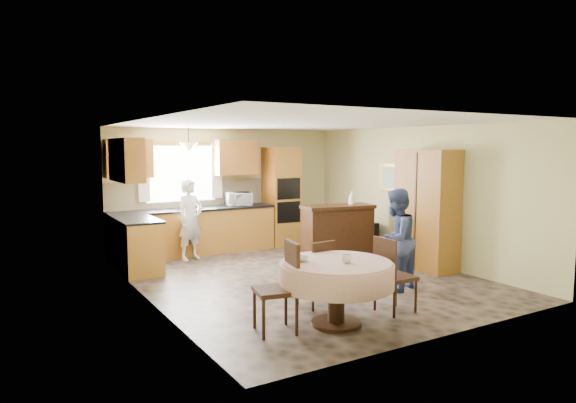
% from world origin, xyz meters
% --- Properties ---
extents(floor, '(5.00, 6.00, 0.01)m').
position_xyz_m(floor, '(0.00, 0.00, 0.00)').
color(floor, brown).
rests_on(floor, ground).
extents(ceiling, '(5.00, 6.00, 0.01)m').
position_xyz_m(ceiling, '(0.00, 0.00, 2.50)').
color(ceiling, white).
rests_on(ceiling, wall_back).
extents(wall_back, '(5.00, 0.02, 2.50)m').
position_xyz_m(wall_back, '(0.00, 3.00, 1.25)').
color(wall_back, tan).
rests_on(wall_back, floor).
extents(wall_front, '(5.00, 0.02, 2.50)m').
position_xyz_m(wall_front, '(0.00, -3.00, 1.25)').
color(wall_front, tan).
rests_on(wall_front, floor).
extents(wall_left, '(0.02, 6.00, 2.50)m').
position_xyz_m(wall_left, '(-2.50, 0.00, 1.25)').
color(wall_left, tan).
rests_on(wall_left, floor).
extents(wall_right, '(0.02, 6.00, 2.50)m').
position_xyz_m(wall_right, '(2.50, 0.00, 1.25)').
color(wall_right, tan).
rests_on(wall_right, floor).
extents(window, '(1.40, 0.03, 1.10)m').
position_xyz_m(window, '(-1.00, 2.98, 1.60)').
color(window, white).
rests_on(window, wall_back).
extents(curtain_left, '(0.22, 0.02, 1.15)m').
position_xyz_m(curtain_left, '(-1.75, 2.93, 1.65)').
color(curtain_left, white).
rests_on(curtain_left, wall_back).
extents(curtain_right, '(0.22, 0.02, 1.15)m').
position_xyz_m(curtain_right, '(-0.25, 2.93, 1.65)').
color(curtain_right, white).
rests_on(curtain_right, wall_back).
extents(base_cab_back, '(3.30, 0.60, 0.88)m').
position_xyz_m(base_cab_back, '(-0.85, 2.70, 0.44)').
color(base_cab_back, gold).
rests_on(base_cab_back, floor).
extents(counter_back, '(3.30, 0.64, 0.04)m').
position_xyz_m(counter_back, '(-0.85, 2.70, 0.90)').
color(counter_back, black).
rests_on(counter_back, base_cab_back).
extents(base_cab_left, '(0.60, 1.20, 0.88)m').
position_xyz_m(base_cab_left, '(-2.20, 1.80, 0.44)').
color(base_cab_left, gold).
rests_on(base_cab_left, floor).
extents(counter_left, '(0.64, 1.20, 0.04)m').
position_xyz_m(counter_left, '(-2.20, 1.80, 0.90)').
color(counter_left, black).
rests_on(counter_left, base_cab_left).
extents(backsplash, '(3.30, 0.02, 0.55)m').
position_xyz_m(backsplash, '(-0.85, 2.99, 1.18)').
color(backsplash, beige).
rests_on(backsplash, wall_back).
extents(wall_cab_left, '(0.85, 0.33, 0.72)m').
position_xyz_m(wall_cab_left, '(-2.05, 2.83, 1.91)').
color(wall_cab_left, '#BC712F').
rests_on(wall_cab_left, wall_back).
extents(wall_cab_right, '(0.90, 0.33, 0.72)m').
position_xyz_m(wall_cab_right, '(0.15, 2.83, 1.91)').
color(wall_cab_right, '#BC712F').
rests_on(wall_cab_right, wall_back).
extents(wall_cab_side, '(0.33, 1.20, 0.72)m').
position_xyz_m(wall_cab_side, '(-2.33, 1.80, 1.91)').
color(wall_cab_side, '#BC712F').
rests_on(wall_cab_side, wall_left).
extents(oven_tower, '(0.66, 0.62, 2.12)m').
position_xyz_m(oven_tower, '(1.15, 2.69, 1.06)').
color(oven_tower, gold).
rests_on(oven_tower, floor).
extents(oven_upper, '(0.56, 0.01, 0.45)m').
position_xyz_m(oven_upper, '(1.15, 2.38, 1.25)').
color(oven_upper, black).
rests_on(oven_upper, oven_tower).
extents(oven_lower, '(0.56, 0.01, 0.45)m').
position_xyz_m(oven_lower, '(1.15, 2.38, 0.75)').
color(oven_lower, black).
rests_on(oven_lower, oven_tower).
extents(pendant, '(0.36, 0.36, 0.18)m').
position_xyz_m(pendant, '(-1.00, 2.50, 2.12)').
color(pendant, beige).
rests_on(pendant, ceiling).
extents(sideboard, '(1.43, 0.76, 0.97)m').
position_xyz_m(sideboard, '(1.35, 0.90, 0.48)').
color(sideboard, '#36200E').
rests_on(sideboard, floor).
extents(space_heater, '(0.47, 0.35, 0.61)m').
position_xyz_m(space_heater, '(2.20, 1.10, 0.30)').
color(space_heater, black).
rests_on(space_heater, floor).
extents(cupboard, '(0.55, 1.09, 2.08)m').
position_xyz_m(cupboard, '(2.22, -0.52, 1.04)').
color(cupboard, gold).
rests_on(cupboard, floor).
extents(dining_table, '(1.36, 1.36, 0.78)m').
position_xyz_m(dining_table, '(-0.84, -2.07, 0.60)').
color(dining_table, '#36200E').
rests_on(dining_table, floor).
extents(chair_left, '(0.54, 0.54, 1.04)m').
position_xyz_m(chair_left, '(-1.50, -1.93, 0.58)').
color(chair_left, '#36200E').
rests_on(chair_left, floor).
extents(chair_back, '(0.42, 0.42, 0.90)m').
position_xyz_m(chair_back, '(-0.64, -1.40, 0.50)').
color(chair_back, '#36200E').
rests_on(chair_back, floor).
extents(chair_right, '(0.43, 0.43, 0.98)m').
position_xyz_m(chair_right, '(0.02, -2.06, 0.54)').
color(chair_right, '#36200E').
rests_on(chair_right, floor).
extents(framed_picture, '(0.06, 0.64, 0.53)m').
position_xyz_m(framed_picture, '(2.47, 0.67, 1.54)').
color(framed_picture, gold).
rests_on(framed_picture, wall_right).
extents(microwave, '(0.55, 0.42, 0.28)m').
position_xyz_m(microwave, '(0.12, 2.65, 1.06)').
color(microwave, silver).
rests_on(microwave, counter_back).
extents(person_sink, '(0.65, 0.55, 1.53)m').
position_xyz_m(person_sink, '(-1.08, 2.26, 0.77)').
color(person_sink, silver).
rests_on(person_sink, floor).
extents(person_dining, '(0.88, 0.78, 1.52)m').
position_xyz_m(person_dining, '(0.80, -1.30, 0.76)').
color(person_dining, '#374478').
rests_on(person_dining, floor).
extents(bowl_sideboard, '(0.26, 0.26, 0.05)m').
position_xyz_m(bowl_sideboard, '(0.95, 0.90, 0.99)').
color(bowl_sideboard, '#B2B2B2').
rests_on(bowl_sideboard, sideboard).
extents(bottle_sideboard, '(0.13, 0.13, 0.31)m').
position_xyz_m(bottle_sideboard, '(1.67, 0.90, 1.12)').
color(bottle_sideboard, silver).
rests_on(bottle_sideboard, sideboard).
extents(cup_table, '(0.15, 0.15, 0.10)m').
position_xyz_m(cup_table, '(-0.80, -2.20, 0.82)').
color(cup_table, '#B2B2B2').
rests_on(cup_table, dining_table).
extents(bowl_table, '(0.21, 0.21, 0.06)m').
position_xyz_m(bowl_table, '(-1.20, -1.85, 0.80)').
color(bowl_table, '#B2B2B2').
rests_on(bowl_table, dining_table).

